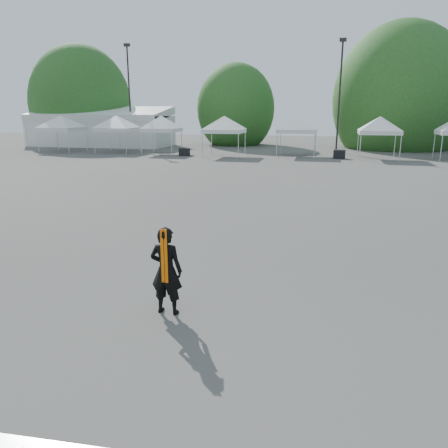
# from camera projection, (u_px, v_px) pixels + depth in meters

# --- Properties ---
(ground) EXTENTS (120.00, 120.00, 0.00)m
(ground) POSITION_uv_depth(u_px,v_px,m) (228.00, 273.00, 10.34)
(ground) COLOR #474442
(ground) RESTS_ON ground
(marquee) EXTENTS (15.00, 6.25, 4.23)m
(marquee) POSITION_uv_depth(u_px,v_px,m) (101.00, 128.00, 47.66)
(marquee) COLOR silver
(marquee) RESTS_ON ground
(light_pole_west) EXTENTS (0.60, 0.25, 10.30)m
(light_pole_west) POSITION_uv_depth(u_px,v_px,m) (129.00, 90.00, 44.89)
(light_pole_west) COLOR black
(light_pole_west) RESTS_ON ground
(light_pole_east) EXTENTS (0.60, 0.25, 9.80)m
(light_pole_east) POSITION_uv_depth(u_px,v_px,m) (340.00, 90.00, 38.47)
(light_pole_east) COLOR black
(light_pole_east) RESTS_ON ground
(tree_far_w) EXTENTS (4.80, 4.80, 7.30)m
(tree_far_w) POSITION_uv_depth(u_px,v_px,m) (81.00, 104.00, 50.72)
(tree_far_w) COLOR #382314
(tree_far_w) RESTS_ON ground
(tree_mid_w) EXTENTS (4.16, 4.16, 6.33)m
(tree_mid_w) POSITION_uv_depth(u_px,v_px,m) (236.00, 109.00, 48.82)
(tree_mid_w) COLOR #382314
(tree_mid_w) RESTS_ON ground
(tree_mid_e) EXTENTS (5.12, 5.12, 7.79)m
(tree_mid_e) POSITION_uv_depth(u_px,v_px,m) (399.00, 100.00, 43.93)
(tree_mid_e) COLOR #382314
(tree_mid_e) RESTS_ON ground
(tent_a) EXTENTS (4.71, 4.71, 3.88)m
(tent_a) POSITION_uv_depth(u_px,v_px,m) (61.00, 118.00, 40.78)
(tent_a) COLOR silver
(tent_a) RESTS_ON ground
(tent_b) EXTENTS (4.65, 4.65, 3.88)m
(tent_b) POSITION_uv_depth(u_px,v_px,m) (116.00, 118.00, 39.84)
(tent_b) COLOR silver
(tent_b) RESTS_ON ground
(tent_c) EXTENTS (4.20, 4.20, 3.88)m
(tent_c) POSITION_uv_depth(u_px,v_px,m) (161.00, 119.00, 38.59)
(tent_c) COLOR silver
(tent_c) RESTS_ON ground
(tent_d) EXTENTS (4.55, 4.55, 3.88)m
(tent_d) POSITION_uv_depth(u_px,v_px,m) (224.00, 119.00, 36.44)
(tent_d) COLOR silver
(tent_d) RESTS_ON ground
(tent_e) EXTENTS (4.61, 4.61, 3.88)m
(tent_e) POSITION_uv_depth(u_px,v_px,m) (298.00, 119.00, 36.59)
(tent_e) COLOR silver
(tent_e) RESTS_ON ground
(tent_f) EXTENTS (4.43, 4.43, 3.88)m
(tent_f) POSITION_uv_depth(u_px,v_px,m) (380.00, 120.00, 34.30)
(tent_f) COLOR silver
(tent_f) RESTS_ON ground
(man) EXTENTS (0.63, 0.43, 1.69)m
(man) POSITION_uv_depth(u_px,v_px,m) (166.00, 271.00, 8.10)
(man) COLOR black
(man) RESTS_ON ground
(crate_west) EXTENTS (0.83, 0.65, 0.64)m
(crate_west) POSITION_uv_depth(u_px,v_px,m) (184.00, 152.00, 37.27)
(crate_west) COLOR black
(crate_west) RESTS_ON ground
(crate_mid) EXTENTS (0.93, 0.74, 0.70)m
(crate_mid) POSITION_uv_depth(u_px,v_px,m) (339.00, 154.00, 35.09)
(crate_mid) COLOR black
(crate_mid) RESTS_ON ground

